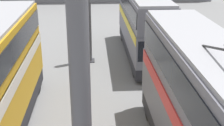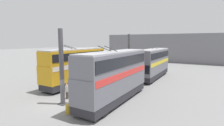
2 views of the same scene
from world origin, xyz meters
The scene contains 4 objects.
support_column_far centered at (16.21, 0.00, 3.56)m, with size 0.79×0.79×7.37m.
bus_left_near centered at (3.87, -4.05, 2.95)m, with size 10.84×2.54×5.80m.
bus_left_far centered at (17.22, -4.05, 2.77)m, with size 11.17×2.54×5.48m.
person_aisle_midway centered at (11.41, 0.37, 0.86)m, with size 0.44×0.48×1.63m.
Camera 1 is at (-5.36, -0.28, 8.19)m, focal length 50.00 mm.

